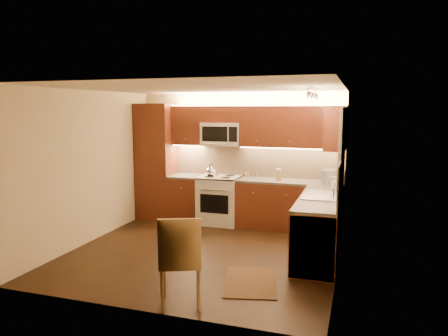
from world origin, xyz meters
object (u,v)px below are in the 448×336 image
(knife_block, at_px, (278,175))
(dining_chair, at_px, (180,259))
(stove, at_px, (220,200))
(microwave, at_px, (222,134))
(soap_bottle, at_px, (335,183))
(sink, at_px, (321,190))
(toaster_oven, at_px, (333,176))
(kettle, at_px, (211,170))

(knife_block, height_order, dining_chair, knife_block)
(stove, relative_size, dining_chair, 0.88)
(microwave, relative_size, soap_bottle, 3.67)
(sink, height_order, soap_bottle, soap_bottle)
(stove, distance_m, soap_bottle, 2.31)
(dining_chair, bearing_deg, toaster_oven, 44.95)
(kettle, xyz_separation_m, soap_bottle, (2.31, -0.52, -0.04))
(kettle, height_order, toaster_oven, kettle)
(microwave, distance_m, kettle, 0.72)
(toaster_oven, distance_m, soap_bottle, 0.67)
(toaster_oven, bearing_deg, dining_chair, -120.43)
(kettle, relative_size, toaster_oven, 0.62)
(stove, relative_size, kettle, 3.67)
(sink, height_order, kettle, kettle)
(stove, relative_size, toaster_oven, 2.29)
(kettle, xyz_separation_m, toaster_oven, (2.24, 0.14, -0.02))
(knife_block, xyz_separation_m, dining_chair, (-0.46, -3.43, -0.48))
(toaster_oven, distance_m, knife_block, 0.97)
(knife_block, bearing_deg, kettle, 172.47)
(microwave, xyz_separation_m, soap_bottle, (2.17, -0.73, -0.72))
(microwave, bearing_deg, dining_chair, -79.33)
(sink, bearing_deg, dining_chair, -120.76)
(knife_block, bearing_deg, stove, 169.41)
(kettle, bearing_deg, knife_block, 13.49)
(microwave, distance_m, sink, 2.48)
(stove, xyz_separation_m, knife_block, (1.13, 0.05, 0.54))
(toaster_oven, bearing_deg, kettle, 175.75)
(kettle, distance_m, toaster_oven, 2.25)
(soap_bottle, relative_size, dining_chair, 0.20)
(stove, xyz_separation_m, toaster_oven, (2.09, 0.06, 0.56))
(kettle, relative_size, soap_bottle, 1.21)
(stove, xyz_separation_m, kettle, (-0.15, -0.08, 0.59))
(sink, bearing_deg, kettle, 153.96)
(kettle, bearing_deg, stove, 34.74)
(sink, xyz_separation_m, dining_chair, (-1.34, -2.25, -0.45))
(sink, distance_m, kettle, 2.39)
(stove, distance_m, kettle, 0.61)
(stove, distance_m, knife_block, 1.25)
(stove, distance_m, microwave, 1.27)
(soap_bottle, bearing_deg, sink, -122.26)
(soap_bottle, bearing_deg, microwave, 146.44)
(sink, height_order, toaster_oven, toaster_oven)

